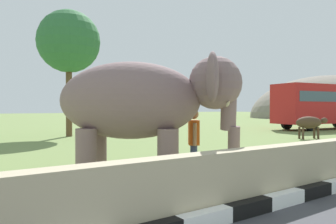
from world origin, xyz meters
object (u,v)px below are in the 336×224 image
at_px(person_handler, 194,140).
at_px(bus_red, 325,103).
at_px(elephant, 147,102).
at_px(cow_near, 310,123).

relative_size(person_handler, bus_red, 0.17).
bearing_deg(elephant, bus_red, 20.40).
relative_size(elephant, cow_near, 2.09).
xyz_separation_m(elephant, person_handler, (1.19, -0.18, -0.89)).
xyz_separation_m(person_handler, bus_red, (20.31, 8.18, 1.16)).
relative_size(elephant, bus_red, 0.41).
distance_m(person_handler, cow_near, 12.32).
height_order(elephant, cow_near, elephant).
height_order(elephant, bus_red, bus_red).
distance_m(elephant, bus_red, 22.94).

